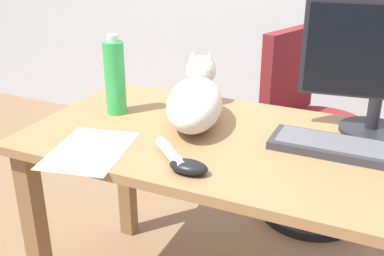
{
  "coord_description": "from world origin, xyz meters",
  "views": [
    {
      "loc": [
        0.34,
        -1.26,
        1.31
      ],
      "look_at": [
        -0.19,
        -0.1,
        0.77
      ],
      "focal_mm": 43.95,
      "sensor_mm": 36.0,
      "label": 1
    }
  ],
  "objects_px": {
    "office_chair": "(307,141)",
    "computer_mouse": "(189,167)",
    "keyboard": "(347,148)",
    "water_bottle": "(115,77)",
    "monitor": "(382,64)",
    "cat": "(195,100)"
  },
  "relations": [
    {
      "from": "office_chair",
      "to": "computer_mouse",
      "type": "distance_m",
      "value": 1.12
    },
    {
      "from": "keyboard",
      "to": "water_bottle",
      "type": "relative_size",
      "value": 1.59
    },
    {
      "from": "monitor",
      "to": "water_bottle",
      "type": "xyz_separation_m",
      "value": [
        -0.84,
        -0.19,
        -0.1
      ]
    },
    {
      "from": "monitor",
      "to": "office_chair",
      "type": "bearing_deg",
      "value": 116.94
    },
    {
      "from": "keyboard",
      "to": "water_bottle",
      "type": "xyz_separation_m",
      "value": [
        -0.78,
        -0.0,
        0.12
      ]
    },
    {
      "from": "cat",
      "to": "office_chair",
      "type": "bearing_deg",
      "value": 70.55
    },
    {
      "from": "office_chair",
      "to": "water_bottle",
      "type": "bearing_deg",
      "value": -125.81
    },
    {
      "from": "monitor",
      "to": "keyboard",
      "type": "distance_m",
      "value": 0.29
    },
    {
      "from": "cat",
      "to": "keyboard",
      "type": "bearing_deg",
      "value": -3.11
    },
    {
      "from": "office_chair",
      "to": "cat",
      "type": "xyz_separation_m",
      "value": [
        -0.26,
        -0.73,
        0.41
      ]
    },
    {
      "from": "monitor",
      "to": "water_bottle",
      "type": "distance_m",
      "value": 0.86
    },
    {
      "from": "monitor",
      "to": "water_bottle",
      "type": "relative_size",
      "value": 1.73
    },
    {
      "from": "monitor",
      "to": "keyboard",
      "type": "relative_size",
      "value": 1.09
    },
    {
      "from": "monitor",
      "to": "cat",
      "type": "height_order",
      "value": "monitor"
    },
    {
      "from": "monitor",
      "to": "computer_mouse",
      "type": "distance_m",
      "value": 0.68
    },
    {
      "from": "keyboard",
      "to": "cat",
      "type": "distance_m",
      "value": 0.5
    },
    {
      "from": "office_chair",
      "to": "monitor",
      "type": "bearing_deg",
      "value": -63.06
    },
    {
      "from": "office_chair",
      "to": "water_bottle",
      "type": "xyz_separation_m",
      "value": [
        -0.55,
        -0.76,
        0.46
      ]
    },
    {
      "from": "office_chair",
      "to": "keyboard",
      "type": "xyz_separation_m",
      "value": [
        0.24,
        -0.75,
        0.34
      ]
    },
    {
      "from": "computer_mouse",
      "to": "cat",
      "type": "bearing_deg",
      "value": 111.17
    },
    {
      "from": "computer_mouse",
      "to": "water_bottle",
      "type": "height_order",
      "value": "water_bottle"
    },
    {
      "from": "water_bottle",
      "to": "monitor",
      "type": "bearing_deg",
      "value": 12.76
    }
  ]
}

